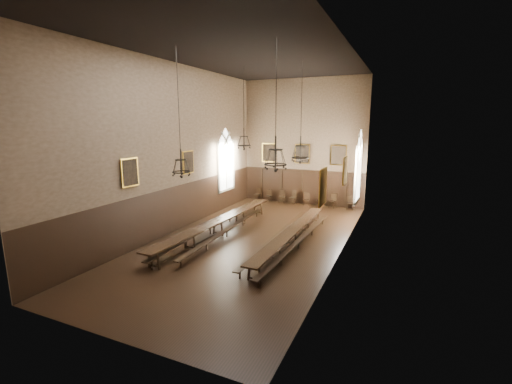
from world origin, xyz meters
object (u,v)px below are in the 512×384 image
Objects in this scene: table_left at (218,227)px; chair_7 at (350,205)px; chair_4 at (306,202)px; chandelier_back_left at (244,140)px; bench_right_inner at (278,237)px; chandelier_back_right at (300,152)px; bench_right_outer at (299,243)px; chair_5 at (319,203)px; chandelier_front_right at (275,157)px; chair_1 at (268,198)px; bench_left_outer at (210,228)px; chair_3 at (293,200)px; chair_0 at (257,197)px; chair_6 at (333,204)px; chandelier_front_left at (181,163)px; table_right at (292,237)px; bench_left_inner at (227,232)px; chair_2 at (282,199)px.

table_left is 10.81× the size of chair_7.
chandelier_back_left reaches higher than chair_4.
chair_4 is (-0.87, 8.26, -0.00)m from bench_right_inner.
bench_right_outer is at bearing -72.93° from chandelier_back_right.
chair_5 is 0.17× the size of chandelier_back_right.
chandelier_front_right reaches higher than bench_right_outer.
bench_right_inner is at bearing -64.62° from chair_1.
bench_left_outer is 8.95m from chair_4.
chair_4 is at bearing 96.03° from bench_right_inner.
table_left is at bearing -115.05° from chair_5.
chair_0 is at bearing -162.83° from chair_3.
table_left is at bearing -86.18° from chair_1.
table_left is 0.51m from bench_left_outer.
bench_left_outer is at bearing -72.34° from chair_0.
chair_3 reaches higher than chair_7.
chair_6 is 0.21× the size of chandelier_front_right.
chandelier_back_right and chandelier_front_left have the same top height.
chair_5 is 0.18× the size of chandelier_front_right.
bench_right_inner is 8.58m from chair_7.
chair_0 is 0.96× the size of chair_6.
chair_7 reaches higher than bench_right_outer.
bench_right_inner is 2.12× the size of chandelier_back_left.
chandelier_front_right reaches higher than chair_7.
bench_left_inner is at bearing -176.48° from table_right.
bench_left_inner is 2.03× the size of chandelier_back_left.
table_right is 10.10× the size of chair_0.
chair_5 is (2.84, 0.00, -0.02)m from chair_2.
chair_2 is 0.18× the size of chandelier_front_left.
chair_3 is (1.92, 0.04, 0.03)m from chair_1.
chandelier_front_left is at bearing -82.37° from bench_left_outer.
table_left is 1.12× the size of bench_right_inner.
chair_1 is at bearing 177.75° from chair_2.
chair_6 is (1.89, 0.08, 0.03)m from chair_4.
chair_1 is 2.97m from chair_4.
chair_3 is (-2.63, 8.34, -0.07)m from table_right.
bench_left_outer is at bearing -177.34° from bench_right_inner.
table_right is at bearing -77.46° from chair_6.
chair_2 is (-2.80, 8.34, 0.01)m from bench_right_inner.
chair_6 is at bearing -3.40° from chair_5.
bench_right_outer is 9.24m from chair_3.
chair_0 is at bearing 119.96° from bench_right_inner.
chandelier_back_right is 6.66m from chandelier_front_left.
chair_6 reaches higher than chair_7.
chandelier_back_left is at bearing 176.74° from chandelier_back_right.
chair_3 is (1.43, 8.49, -0.12)m from table_left.
chair_0 is (-4.82, 8.36, 0.01)m from bench_right_inner.
bench_left_inner is 8.59m from chair_2.
chair_3 is at bearing 80.46° from table_left.
chandelier_back_right is 1.05× the size of chandelier_front_right.
chair_7 is 0.19× the size of chandelier_back_right.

